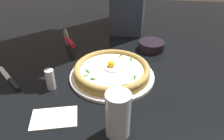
# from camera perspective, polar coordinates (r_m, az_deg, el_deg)

# --- Properties ---
(ground_plane) EXTENTS (2.40, 2.40, 0.03)m
(ground_plane) POSITION_cam_1_polar(r_m,az_deg,el_deg) (0.87, -2.73, -2.93)
(ground_plane) COLOR black
(ground_plane) RESTS_ON ground
(pizza_plate) EXTENTS (0.33, 0.33, 0.01)m
(pizza_plate) POSITION_cam_1_polar(r_m,az_deg,el_deg) (0.86, 0.00, -1.46)
(pizza_plate) COLOR white
(pizza_plate) RESTS_ON ground
(pizza) EXTENTS (0.30, 0.30, 0.05)m
(pizza) POSITION_cam_1_polar(r_m,az_deg,el_deg) (0.85, 0.00, -0.02)
(pizza) COLOR #BC9440
(pizza) RESTS_ON pizza_plate
(side_bowl) EXTENTS (0.12, 0.12, 0.04)m
(side_bowl) POSITION_cam_1_polar(r_m,az_deg,el_deg) (1.08, 10.23, 6.30)
(side_bowl) COLOR black
(side_bowl) RESTS_ON ground
(pizza_cutter) EXTENTS (0.10, 0.13, 0.08)m
(pizza_cutter) POSITION_cam_1_polar(r_m,az_deg,el_deg) (1.08, -11.17, 7.60)
(pizza_cutter) COLOR silver
(pizza_cutter) RESTS_ON ground
(table_knife) EXTENTS (0.17, 0.15, 0.01)m
(table_knife) POSITION_cam_1_polar(r_m,az_deg,el_deg) (0.92, -24.88, -2.53)
(table_knife) COLOR silver
(table_knife) RESTS_ON ground
(drinking_glass) EXTENTS (0.07, 0.07, 0.14)m
(drinking_glass) POSITION_cam_1_polar(r_m,az_deg,el_deg) (0.61, 1.53, -12.23)
(drinking_glass) COLOR silver
(drinking_glass) RESTS_ON ground
(folded_napkin) EXTENTS (0.16, 0.12, 0.01)m
(folded_napkin) POSITION_cam_1_polar(r_m,az_deg,el_deg) (0.71, -14.88, -11.88)
(folded_napkin) COLOR white
(folded_napkin) RESTS_ON ground
(pepper_shaker) EXTENTS (0.03, 0.03, 0.08)m
(pepper_shaker) POSITION_cam_1_polar(r_m,az_deg,el_deg) (0.81, -15.81, -2.37)
(pepper_shaker) COLOR silver
(pepper_shaker) RESTS_ON ground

